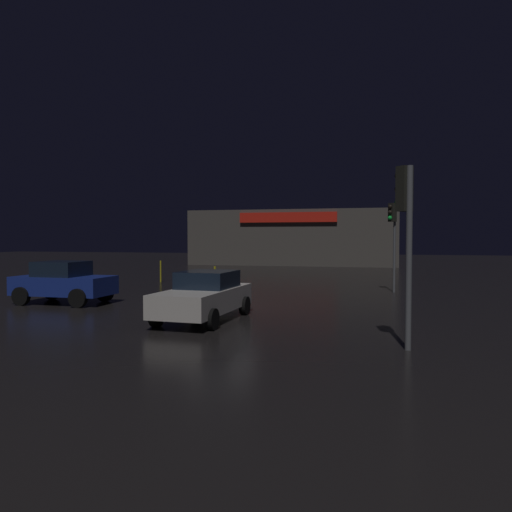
{
  "coord_description": "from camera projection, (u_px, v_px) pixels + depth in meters",
  "views": [
    {
      "loc": [
        5.91,
        -17.9,
        2.63
      ],
      "look_at": [
        -0.68,
        7.66,
        1.63
      ],
      "focal_mm": 34.49,
      "sensor_mm": 36.0,
      "label": 1
    }
  ],
  "objects": [
    {
      "name": "bollard_kerb_a",
      "position": [
        215.0,
        275.0,
        27.33
      ],
      "size": [
        0.12,
        0.12,
        1.02
      ],
      "primitive_type": "cylinder",
      "color": "gold",
      "rests_on": "ground"
    },
    {
      "name": "traffic_signal_main",
      "position": [
        406.0,
        220.0,
        11.45
      ],
      "size": [
        0.42,
        0.42,
        4.29
      ],
      "color": "#595B60",
      "rests_on": "ground"
    },
    {
      "name": "traffic_signal_opposite",
      "position": [
        393.0,
        225.0,
        23.38
      ],
      "size": [
        0.42,
        0.42,
        4.26
      ],
      "color": "#595B60",
      "rests_on": "ground"
    },
    {
      "name": "store_building",
      "position": [
        295.0,
        238.0,
        48.64
      ],
      "size": [
        19.58,
        8.29,
        5.21
      ],
      "color": "#4C4742",
      "rests_on": "ground"
    },
    {
      "name": "bollard_kerb_b",
      "position": [
        161.0,
        271.0,
        28.96
      ],
      "size": [
        0.09,
        0.09,
        1.27
      ],
      "primitive_type": "cylinder",
      "color": "gold",
      "rests_on": "ground"
    },
    {
      "name": "car_near",
      "position": [
        64.0,
        282.0,
        19.56
      ],
      "size": [
        3.8,
        2.07,
        1.68
      ],
      "color": "navy",
      "rests_on": "ground"
    },
    {
      "name": "car_far",
      "position": [
        205.0,
        296.0,
        15.62
      ],
      "size": [
        2.15,
        4.49,
        1.55
      ],
      "color": "silver",
      "rests_on": "ground"
    },
    {
      "name": "ground_plane",
      "position": [
        223.0,
        306.0,
        18.89
      ],
      "size": [
        120.0,
        120.0,
        0.0
      ],
      "primitive_type": "plane",
      "color": "black"
    }
  ]
}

